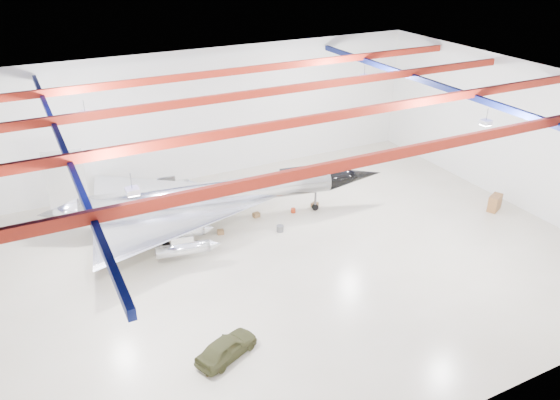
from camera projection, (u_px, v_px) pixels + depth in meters
floor at (281, 259)px, 35.96m from camera, size 40.00×40.00×0.00m
wall_back at (199, 116)px, 45.48m from camera, size 40.00×0.00×40.00m
wall_right at (514, 134)px, 41.57m from camera, size 0.00×30.00×30.00m
ceiling at (281, 96)px, 31.05m from camera, size 40.00×40.00×0.00m
ceiling_structure at (281, 107)px, 31.35m from camera, size 39.50×29.50×1.08m
jet_aircraft at (210, 197)px, 39.12m from camera, size 24.96×16.63×6.84m
jeep at (226, 347)px, 27.50m from camera, size 3.77×2.69×1.19m
desk at (495, 203)px, 41.94m from camera, size 1.51×1.17×1.24m
crate_ply at (221, 232)px, 38.83m from camera, size 0.53×0.46×0.32m
toolbox_red at (186, 207)px, 42.30m from camera, size 0.52×0.42×0.35m
engine_drum at (280, 228)px, 39.14m from camera, size 0.66×0.66×0.46m
parts_bin at (315, 205)px, 42.59m from camera, size 0.64×0.59×0.36m
crate_small at (167, 218)px, 40.81m from camera, size 0.44×0.40×0.25m
tool_chest at (293, 210)px, 41.78m from camera, size 0.38×0.38×0.33m
oil_barrel at (256, 215)px, 41.12m from camera, size 0.54×0.46×0.34m
spares_box at (238, 203)px, 42.86m from camera, size 0.44×0.44×0.38m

